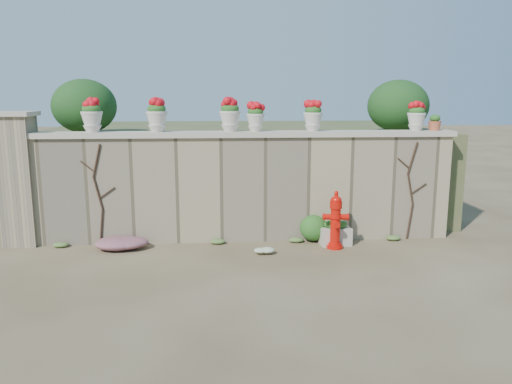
{
  "coord_description": "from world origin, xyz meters",
  "views": [
    {
      "loc": [
        -0.43,
        -7.61,
        2.75
      ],
      "look_at": [
        0.22,
        1.4,
        1.01
      ],
      "focal_mm": 35.0,
      "sensor_mm": 36.0,
      "label": 1
    }
  ],
  "objects": [
    {
      "name": "back_shrub_right",
      "position": [
        3.4,
        3.0,
        2.55
      ],
      "size": [
        1.3,
        1.3,
        1.1
      ],
      "primitive_type": "ellipsoid",
      "color": "#143814",
      "rests_on": "raised_fill"
    },
    {
      "name": "urn_pot_3",
      "position": [
        0.24,
        1.8,
        2.36
      ],
      "size": [
        0.34,
        0.34,
        0.53
      ],
      "color": "beige",
      "rests_on": "wall_cap"
    },
    {
      "name": "vine_left",
      "position": [
        -2.67,
        1.58,
        0.99
      ],
      "size": [
        0.6,
        0.04,
        1.91
      ],
      "color": "black",
      "rests_on": "ground"
    },
    {
      "name": "green_shrub",
      "position": [
        1.34,
        1.55,
        0.31
      ],
      "size": [
        0.65,
        0.59,
        0.62
      ],
      "primitive_type": "ellipsoid",
      "color": "#1E5119",
      "rests_on": "ground"
    },
    {
      "name": "urn_pot_2",
      "position": [
        -0.24,
        1.8,
        2.4
      ],
      "size": [
        0.39,
        0.39,
        0.62
      ],
      "color": "beige",
      "rests_on": "wall_cap"
    },
    {
      "name": "raised_fill",
      "position": [
        0.0,
        5.0,
        1.0
      ],
      "size": [
        9.0,
        6.0,
        2.0
      ],
      "primitive_type": "cube",
      "color": "#384C23",
      "rests_on": "ground"
    },
    {
      "name": "stone_wall",
      "position": [
        0.0,
        1.8,
        1.0
      ],
      "size": [
        8.0,
        0.4,
        2.0
      ],
      "primitive_type": "cube",
      "color": "gray",
      "rests_on": "ground"
    },
    {
      "name": "urn_pot_0",
      "position": [
        -2.77,
        1.8,
        2.4
      ],
      "size": [
        0.39,
        0.39,
        0.61
      ],
      "color": "beige",
      "rests_on": "wall_cap"
    },
    {
      "name": "back_shrub_left",
      "position": [
        -3.2,
        3.0,
        2.55
      ],
      "size": [
        1.3,
        1.3,
        1.1
      ],
      "primitive_type": "ellipsoid",
      "color": "#143814",
      "rests_on": "raised_fill"
    },
    {
      "name": "vine_right",
      "position": [
        3.23,
        1.58,
        0.99
      ],
      "size": [
        0.6,
        0.04,
        1.91
      ],
      "color": "black",
      "rests_on": "ground"
    },
    {
      "name": "gate_pillar",
      "position": [
        -4.15,
        1.8,
        1.26
      ],
      "size": [
        0.72,
        0.72,
        2.48
      ],
      "color": "gray",
      "rests_on": "ground"
    },
    {
      "name": "ground",
      "position": [
        0.0,
        0.0,
        0.0
      ],
      "size": [
        80.0,
        80.0,
        0.0
      ],
      "primitive_type": "plane",
      "color": "brown",
      "rests_on": "ground"
    },
    {
      "name": "magenta_clump",
      "position": [
        -2.27,
        1.33,
        0.14
      ],
      "size": [
        1.02,
        0.68,
        0.27
      ],
      "primitive_type": "ellipsoid",
      "color": "#AC2273",
      "rests_on": "ground"
    },
    {
      "name": "wall_cap",
      "position": [
        0.0,
        1.8,
        2.05
      ],
      "size": [
        8.1,
        0.52,
        0.1
      ],
      "primitive_type": "cube",
      "color": "beige",
      "rests_on": "stone_wall"
    },
    {
      "name": "planter_box",
      "position": [
        1.71,
        1.31,
        0.22
      ],
      "size": [
        0.59,
        0.37,
        0.48
      ],
      "rotation": [
        0.0,
        0.0,
        0.07
      ],
      "color": "beige",
      "rests_on": "ground"
    },
    {
      "name": "urn_pot_5",
      "position": [
        3.34,
        1.8,
        2.37
      ],
      "size": [
        0.35,
        0.35,
        0.55
      ],
      "color": "beige",
      "rests_on": "wall_cap"
    },
    {
      "name": "fire_hydrant",
      "position": [
        1.65,
        1.09,
        0.54
      ],
      "size": [
        0.46,
        0.33,
        1.06
      ],
      "rotation": [
        0.0,
        0.0,
        -0.1
      ],
      "color": "red",
      "rests_on": "ground"
    },
    {
      "name": "white_flowers",
      "position": [
        0.35,
        0.84,
        0.08
      ],
      "size": [
        0.46,
        0.37,
        0.17
      ],
      "primitive_type": "ellipsoid",
      "color": "white",
      "rests_on": "ground"
    },
    {
      "name": "terracotta_pot",
      "position": [
        3.71,
        1.8,
        2.24
      ],
      "size": [
        0.25,
        0.25,
        0.29
      ],
      "color": "#B25436",
      "rests_on": "wall_cap"
    },
    {
      "name": "urn_pot_1",
      "position": [
        -1.59,
        1.8,
        2.4
      ],
      "size": [
        0.39,
        0.39,
        0.61
      ],
      "color": "beige",
      "rests_on": "wall_cap"
    },
    {
      "name": "urn_pot_4",
      "position": [
        1.33,
        1.8,
        2.38
      ],
      "size": [
        0.36,
        0.36,
        0.57
      ],
      "color": "beige",
      "rests_on": "wall_cap"
    }
  ]
}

